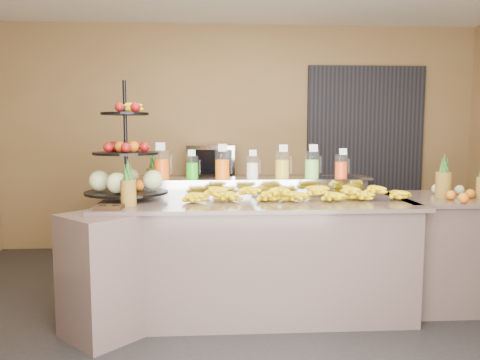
{
  "coord_description": "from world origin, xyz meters",
  "views": [
    {
      "loc": [
        -0.36,
        -3.44,
        1.5
      ],
      "look_at": [
        -0.14,
        0.3,
        1.09
      ],
      "focal_mm": 35.0,
      "sensor_mm": 36.0,
      "label": 1
    }
  ],
  "objects": [
    {
      "name": "ground",
      "position": [
        0.0,
        0.0,
        0.0
      ],
      "size": [
        6.0,
        6.0,
        0.0
      ],
      "primitive_type": "plane",
      "color": "black",
      "rests_on": "ground"
    },
    {
      "name": "back_ledge",
      "position": [
        0.0,
        2.25,
        0.47
      ],
      "size": [
        3.1,
        0.55,
        0.93
      ],
      "color": "gray",
      "rests_on": "ground"
    },
    {
      "name": "oven_warmer",
      "position": [
        -0.36,
        2.25,
        1.12
      ],
      "size": [
        0.61,
        0.46,
        0.38
      ],
      "primitive_type": "cube",
      "rotation": [
        0.0,
        0.0,
        -0.11
      ],
      "color": "gray",
      "rests_on": "back_ledge"
    },
    {
      "name": "pitcher_tray",
      "position": [
        -0.01,
        0.58,
        1.01
      ],
      "size": [
        1.85,
        0.3,
        0.15
      ],
      "primitive_type": "cube",
      "color": "gray",
      "rests_on": "buffet_counter"
    },
    {
      "name": "condiment_caddy",
      "position": [
        -1.1,
        -0.08,
        0.94
      ],
      "size": [
        0.2,
        0.15,
        0.03
      ],
      "primitive_type": "cube",
      "rotation": [
        0.0,
        0.0,
        -0.06
      ],
      "color": "black",
      "rests_on": "buffet_counter"
    },
    {
      "name": "pineapple_left_a",
      "position": [
        -0.99,
        0.07,
        1.06
      ],
      "size": [
        0.12,
        0.12,
        0.36
      ],
      "rotation": [
        0.0,
        0.0,
        -0.24
      ],
      "color": "brown",
      "rests_on": "buffet_counter"
    },
    {
      "name": "juice_pitcher_orange_a",
      "position": [
        -0.79,
        0.58,
        1.19
      ],
      "size": [
        0.13,
        0.14,
        0.32
      ],
      "color": "silver",
      "rests_on": "pitcher_tray"
    },
    {
      "name": "buffet_counter",
      "position": [
        -0.12,
        0.26,
        0.47
      ],
      "size": [
        2.75,
        1.25,
        0.93
      ],
      "color": "gray",
      "rests_on": "ground"
    },
    {
      "name": "juice_pitcher_lemon",
      "position": [
        0.25,
        0.58,
        1.18
      ],
      "size": [
        0.13,
        0.13,
        0.3
      ],
      "color": "silver",
      "rests_on": "pitcher_tray"
    },
    {
      "name": "juice_pitcher_milk",
      "position": [
        -0.01,
        0.58,
        1.17
      ],
      "size": [
        0.11,
        0.11,
        0.26
      ],
      "color": "silver",
      "rests_on": "pitcher_tray"
    },
    {
      "name": "juice_pitcher_orange_b",
      "position": [
        -0.27,
        0.58,
        1.18
      ],
      "size": [
        0.13,
        0.13,
        0.31
      ],
      "color": "silver",
      "rests_on": "pitcher_tray"
    },
    {
      "name": "juice_pitcher_lime",
      "position": [
        0.51,
        0.58,
        1.18
      ],
      "size": [
        0.13,
        0.13,
        0.3
      ],
      "color": "silver",
      "rests_on": "pitcher_tray"
    },
    {
      "name": "right_fruit_pile",
      "position": [
        1.71,
        0.23,
        1.0
      ],
      "size": [
        0.4,
        0.39,
        0.21
      ],
      "color": "brown",
      "rests_on": "right_counter"
    },
    {
      "name": "room_envelope",
      "position": [
        0.19,
        0.79,
        1.88
      ],
      "size": [
        6.04,
        5.02,
        2.82
      ],
      "color": "brown",
      "rests_on": "ground"
    },
    {
      "name": "banana_heap",
      "position": [
        0.31,
        0.27,
        1.0
      ],
      "size": [
        1.89,
        0.17,
        0.16
      ],
      "color": "yellow",
      "rests_on": "buffet_counter"
    },
    {
      "name": "juice_pitcher_orange_c",
      "position": [
        0.77,
        0.58,
        1.17
      ],
      "size": [
        0.11,
        0.11,
        0.27
      ],
      "color": "silver",
      "rests_on": "pitcher_tray"
    },
    {
      "name": "pineapple_left_b",
      "position": [
        -0.89,
        0.79,
        1.07
      ],
      "size": [
        0.12,
        0.12,
        0.39
      ],
      "rotation": [
        0.0,
        0.0,
        -0.04
      ],
      "color": "brown",
      "rests_on": "buffet_counter"
    },
    {
      "name": "fruit_stand",
      "position": [
        -1.02,
        0.45,
        1.17
      ],
      "size": [
        0.81,
        0.81,
        0.97
      ],
      "rotation": [
        0.0,
        0.0,
        -0.2
      ],
      "color": "black",
      "rests_on": "buffet_counter"
    },
    {
      "name": "right_counter",
      "position": [
        1.7,
        0.4,
        0.47
      ],
      "size": [
        1.08,
        0.88,
        0.93
      ],
      "color": "gray",
      "rests_on": "ground"
    },
    {
      "name": "juice_pitcher_green",
      "position": [
        -0.53,
        0.58,
        1.17
      ],
      "size": [
        0.11,
        0.11,
        0.26
      ],
      "color": "silver",
      "rests_on": "pitcher_tray"
    }
  ]
}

